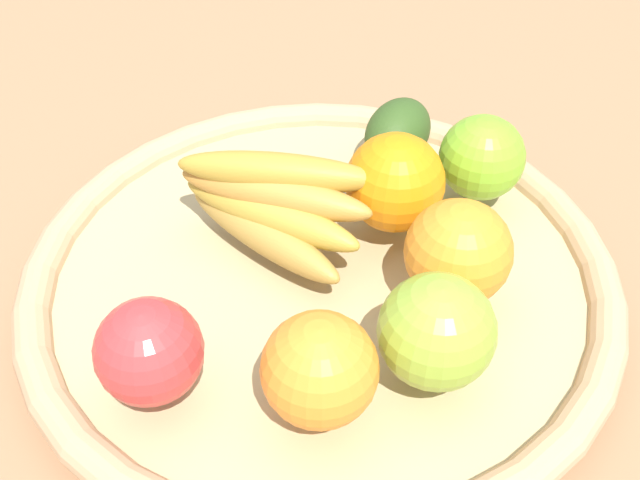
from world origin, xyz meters
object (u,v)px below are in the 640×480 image
(banana_bunch, at_px, (271,203))
(apple_0, at_px, (437,331))
(apple_1, at_px, (149,351))
(orange_2, at_px, (395,182))
(orange_1, at_px, (458,252))
(avocado, at_px, (398,132))
(apple_2, at_px, (482,158))
(orange_0, at_px, (320,370))

(banana_bunch, distance_m, apple_0, 0.17)
(apple_1, distance_m, orange_2, 0.23)
(orange_1, relative_size, banana_bunch, 0.48)
(orange_1, xyz_separation_m, apple_1, (-0.12, 0.18, -0.00))
(orange_2, bearing_deg, apple_0, -163.69)
(apple_0, bearing_deg, avocado, 11.92)
(apple_2, relative_size, orange_0, 0.96)
(orange_2, bearing_deg, orange_1, -143.24)
(apple_2, height_order, apple_0, apple_0)
(orange_1, bearing_deg, orange_0, 146.73)
(apple_0, bearing_deg, orange_2, 16.31)
(apple_0, bearing_deg, apple_1, 104.64)
(orange_1, relative_size, orange_0, 1.05)
(apple_2, distance_m, apple_1, 0.30)
(orange_0, distance_m, apple_1, 0.10)
(avocado, relative_size, apple_1, 1.13)
(banana_bunch, bearing_deg, orange_1, -103.04)
(orange_1, height_order, orange_0, orange_1)
(apple_2, xyz_separation_m, orange_0, (-0.23, 0.09, 0.00))
(banana_bunch, distance_m, apple_1, 0.16)
(apple_2, xyz_separation_m, banana_bunch, (-0.09, 0.15, -0.00))
(orange_2, bearing_deg, apple_1, 145.38)
(orange_1, distance_m, orange_2, 0.09)
(banana_bunch, height_order, apple_0, apple_0)
(apple_1, bearing_deg, orange_2, -34.62)
(orange_0, distance_m, avocado, 0.27)
(banana_bunch, xyz_separation_m, orange_0, (-0.15, -0.06, 0.00))
(orange_1, distance_m, banana_bunch, 0.14)
(apple_2, distance_m, orange_0, 0.25)
(banana_bunch, bearing_deg, apple_0, -129.32)
(orange_1, bearing_deg, avocado, 20.53)
(banana_bunch, xyz_separation_m, avocado, (0.12, -0.08, -0.01))
(orange_0, height_order, apple_1, orange_0)
(orange_0, height_order, apple_0, apple_0)
(avocado, xyz_separation_m, apple_0, (-0.23, -0.05, 0.01))
(apple_1, bearing_deg, apple_0, -75.36)
(apple_2, relative_size, banana_bunch, 0.44)
(orange_1, bearing_deg, apple_2, -6.36)
(banana_bunch, bearing_deg, avocado, -34.08)
(orange_2, bearing_deg, apple_2, -52.53)
(avocado, relative_size, orange_2, 1.00)
(banana_bunch, distance_m, avocado, 0.15)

